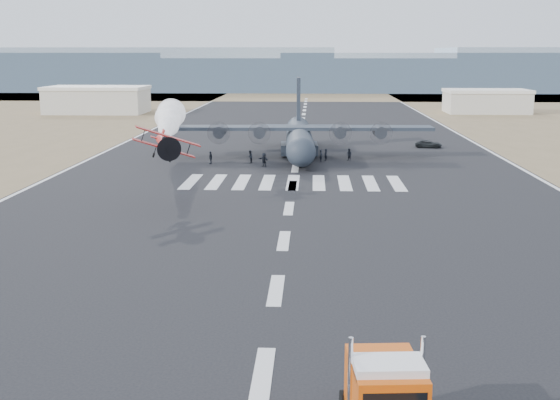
# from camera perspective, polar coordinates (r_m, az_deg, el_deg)

# --- Properties ---
(ground) EXTENTS (500.00, 500.00, 0.00)m
(ground) POSITION_cam_1_polar(r_m,az_deg,el_deg) (33.81, -1.42, -14.01)
(ground) COLOR black
(ground) RESTS_ON ground
(scrub_far) EXTENTS (500.00, 80.00, 0.00)m
(scrub_far) POSITION_cam_1_polar(r_m,az_deg,el_deg) (260.78, 2.20, 8.58)
(scrub_far) COLOR olive
(scrub_far) RESTS_ON ground
(runway_markings) EXTENTS (60.00, 260.00, 0.01)m
(runway_markings) POSITION_cam_1_polar(r_m,az_deg,el_deg) (91.57, 1.24, 2.57)
(runway_markings) COLOR silver
(runway_markings) RESTS_ON ground
(ridge_seg_c) EXTENTS (150.00, 50.00, 17.00)m
(ridge_seg_c) POSITION_cam_1_polar(r_m,az_deg,el_deg) (298.10, -10.54, 10.43)
(ridge_seg_c) COLOR #8295A6
(ridge_seg_c) RESTS_ON ground
(ridge_seg_d) EXTENTS (150.00, 50.00, 13.00)m
(ridge_seg_d) POSITION_cam_1_polar(r_m,az_deg,el_deg) (290.48, 2.27, 10.19)
(ridge_seg_d) COLOR #8295A6
(ridge_seg_d) RESTS_ON ground
(ridge_seg_e) EXTENTS (150.00, 50.00, 15.00)m
(ridge_seg_e) POSITION_cam_1_polar(r_m,az_deg,el_deg) (297.15, 15.10, 10.03)
(ridge_seg_e) COLOR #8295A6
(ridge_seg_e) RESTS_ON ground
(hangar_left) EXTENTS (24.50, 14.50, 6.70)m
(hangar_left) POSITION_cam_1_polar(r_m,az_deg,el_deg) (183.90, -14.63, 7.91)
(hangar_left) COLOR #B9B4A4
(hangar_left) RESTS_ON ground
(hangar_right) EXTENTS (20.50, 12.50, 5.90)m
(hangar_right) POSITION_cam_1_polar(r_m,az_deg,el_deg) (185.96, 16.43, 7.73)
(hangar_right) COLOR #B9B4A4
(hangar_right) RESTS_ON ground
(aerobatic_biplane) EXTENTS (6.24, 5.96, 3.48)m
(aerobatic_biplane) POSITION_cam_1_polar(r_m,az_deg,el_deg) (68.98, -9.38, 4.56)
(aerobatic_biplane) COLOR red
(smoke_trail) EXTENTS (7.86, 31.96, 4.07)m
(smoke_trail) POSITION_cam_1_polar(r_m,az_deg,el_deg) (95.43, -8.99, 6.69)
(smoke_trail) COLOR white
(transport_aircraft) EXTENTS (38.13, 31.41, 11.02)m
(transport_aircraft) POSITION_cam_1_polar(r_m,az_deg,el_deg) (102.98, 1.58, 5.19)
(transport_aircraft) COLOR #232C34
(transport_aircraft) RESTS_ON ground
(support_vehicle) EXTENTS (4.51, 2.80, 1.16)m
(support_vehicle) POSITION_cam_1_polar(r_m,az_deg,el_deg) (114.67, 11.98, 4.48)
(support_vehicle) COLOR black
(support_vehicle) RESTS_ON ground
(crew_a) EXTENTS (0.67, 0.73, 1.65)m
(crew_a) POSITION_cam_1_polar(r_m,az_deg,el_deg) (98.64, 3.74, 3.69)
(crew_a) COLOR black
(crew_a) RESTS_ON ground
(crew_b) EXTENTS (0.63, 0.91, 1.74)m
(crew_b) POSITION_cam_1_polar(r_m,az_deg,el_deg) (96.30, -2.45, 3.54)
(crew_b) COLOR black
(crew_b) RESTS_ON ground
(crew_c) EXTENTS (1.18, 0.70, 1.72)m
(crew_c) POSITION_cam_1_polar(r_m,az_deg,el_deg) (98.04, 1.99, 3.68)
(crew_c) COLOR black
(crew_c) RESTS_ON ground
(crew_d) EXTENTS (0.68, 1.09, 1.74)m
(crew_d) POSITION_cam_1_polar(r_m,az_deg,el_deg) (95.83, -5.66, 3.45)
(crew_d) COLOR black
(crew_d) RESTS_ON ground
(crew_e) EXTENTS (0.82, 1.01, 1.79)m
(crew_e) POSITION_cam_1_polar(r_m,az_deg,el_deg) (100.28, 2.36, 3.88)
(crew_e) COLOR black
(crew_e) RESTS_ON ground
(crew_f) EXTENTS (1.67, 1.53, 1.85)m
(crew_f) POSITION_cam_1_polar(r_m,az_deg,el_deg) (93.17, -1.32, 3.30)
(crew_f) COLOR black
(crew_f) RESTS_ON ground
(crew_g) EXTENTS (0.61, 0.69, 1.63)m
(crew_g) POSITION_cam_1_polar(r_m,az_deg,el_deg) (97.75, 3.36, 3.62)
(crew_g) COLOR black
(crew_g) RESTS_ON ground
(crew_h) EXTENTS (0.98, 0.96, 1.75)m
(crew_h) POSITION_cam_1_polar(r_m,az_deg,el_deg) (98.55, 5.64, 3.68)
(crew_h) COLOR black
(crew_h) RESTS_ON ground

